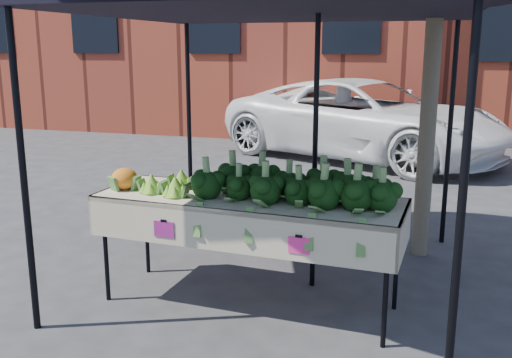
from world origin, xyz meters
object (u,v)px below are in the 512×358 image
object	(u,v)px
canopy	(277,127)
street_tree	(435,18)
vehicle	(369,12)
table	(249,252)

from	to	relation	value
canopy	street_tree	distance (m)	1.84
vehicle	street_tree	xyz separation A→B (m)	(1.14, -4.99, -0.35)
table	canopy	size ratio (longest dim) A/B	0.77
table	street_tree	world-z (taller)	street_tree
table	canopy	distance (m)	1.10
canopy	street_tree	world-z (taller)	street_tree
street_tree	vehicle	bearing A→B (deg)	102.89
table	vehicle	distance (m)	6.96
table	street_tree	bearing A→B (deg)	51.20
canopy	vehicle	distance (m)	6.13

